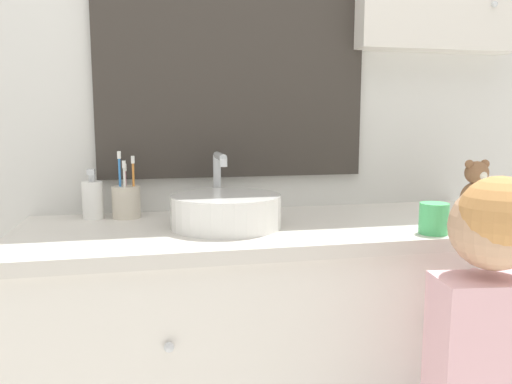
{
  "coord_description": "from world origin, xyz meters",
  "views": [
    {
      "loc": [
        -0.36,
        -1.02,
        1.07
      ],
      "look_at": [
        -0.08,
        0.28,
        0.88
      ],
      "focal_mm": 35.0,
      "sensor_mm": 36.0,
      "label": 1
    }
  ],
  "objects_px": {
    "child_figure": "(486,349)",
    "drinking_cup": "(434,218)",
    "soap_dispenser": "(93,199)",
    "sink_basin": "(226,209)",
    "toothbrush_holder": "(126,201)",
    "teddy_bear": "(476,189)"
  },
  "relations": [
    {
      "from": "sink_basin",
      "to": "toothbrush_holder",
      "type": "xyz_separation_m",
      "value": [
        -0.28,
        0.19,
        0.0
      ]
    },
    {
      "from": "child_figure",
      "to": "drinking_cup",
      "type": "distance_m",
      "value": 0.34
    },
    {
      "from": "soap_dispenser",
      "to": "drinking_cup",
      "type": "xyz_separation_m",
      "value": [
        0.88,
        -0.4,
        -0.02
      ]
    },
    {
      "from": "sink_basin",
      "to": "drinking_cup",
      "type": "height_order",
      "value": "sink_basin"
    },
    {
      "from": "soap_dispenser",
      "to": "drinking_cup",
      "type": "distance_m",
      "value": 0.97
    },
    {
      "from": "soap_dispenser",
      "to": "teddy_bear",
      "type": "distance_m",
      "value": 1.17
    },
    {
      "from": "sink_basin",
      "to": "teddy_bear",
      "type": "bearing_deg",
      "value": 0.16
    },
    {
      "from": "soap_dispenser",
      "to": "sink_basin",
      "type": "bearing_deg",
      "value": -28.03
    },
    {
      "from": "toothbrush_holder",
      "to": "teddy_bear",
      "type": "height_order",
      "value": "toothbrush_holder"
    },
    {
      "from": "toothbrush_holder",
      "to": "drinking_cup",
      "type": "distance_m",
      "value": 0.88
    },
    {
      "from": "child_figure",
      "to": "drinking_cup",
      "type": "height_order",
      "value": "child_figure"
    },
    {
      "from": "toothbrush_holder",
      "to": "soap_dispenser",
      "type": "distance_m",
      "value": 0.1
    },
    {
      "from": "soap_dispenser",
      "to": "teddy_bear",
      "type": "height_order",
      "value": "teddy_bear"
    },
    {
      "from": "soap_dispenser",
      "to": "child_figure",
      "type": "bearing_deg",
      "value": -35.85
    },
    {
      "from": "toothbrush_holder",
      "to": "drinking_cup",
      "type": "relative_size",
      "value": 2.5
    },
    {
      "from": "teddy_bear",
      "to": "drinking_cup",
      "type": "xyz_separation_m",
      "value": [
        -0.27,
        -0.2,
        -0.04
      ]
    },
    {
      "from": "sink_basin",
      "to": "child_figure",
      "type": "height_order",
      "value": "sink_basin"
    },
    {
      "from": "child_figure",
      "to": "drinking_cup",
      "type": "bearing_deg",
      "value": 88.65
    },
    {
      "from": "toothbrush_holder",
      "to": "teddy_bear",
      "type": "relative_size",
      "value": 1.16
    },
    {
      "from": "sink_basin",
      "to": "drinking_cup",
      "type": "xyz_separation_m",
      "value": [
        0.51,
        -0.2,
        -0.01
      ]
    },
    {
      "from": "drinking_cup",
      "to": "soap_dispenser",
      "type": "bearing_deg",
      "value": 155.73
    },
    {
      "from": "child_figure",
      "to": "teddy_bear",
      "type": "bearing_deg",
      "value": 58.33
    }
  ]
}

